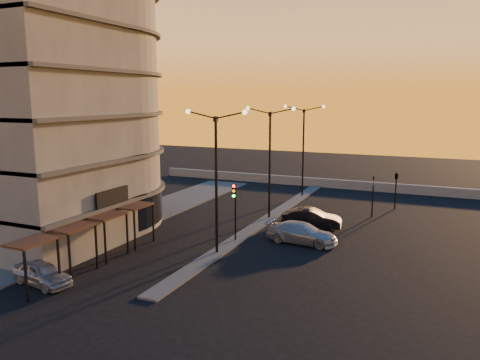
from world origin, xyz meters
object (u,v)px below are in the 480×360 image
object	(u,v)px
streetlamp_mid	(270,154)
traffic_light_main	(235,203)
car_wagon	(302,233)
car_sedan	(312,218)
car_hatchback	(42,273)

from	to	relation	value
streetlamp_mid	traffic_light_main	distance (m)	7.62
car_wagon	car_sedan	bearing A→B (deg)	9.84
streetlamp_mid	traffic_light_main	xyz separation A→B (m)	(0.00, -7.13, -2.70)
car_hatchback	traffic_light_main	bearing A→B (deg)	-20.09
car_hatchback	car_sedan	bearing A→B (deg)	-21.93
car_sedan	traffic_light_main	bearing A→B (deg)	138.04
car_hatchback	car_wagon	xyz separation A→B (m)	(11.00, 13.14, 0.08)
car_hatchback	car_sedan	world-z (taller)	car_sedan
streetlamp_mid	car_sedan	bearing A→B (deg)	-17.34
car_sedan	streetlamp_mid	bearing A→B (deg)	65.51
car_sedan	car_wagon	distance (m)	4.20
streetlamp_mid	car_hatchback	world-z (taller)	streetlamp_mid
streetlamp_mid	car_hatchback	size ratio (longest dim) A/B	2.48
traffic_light_main	car_sedan	world-z (taller)	traffic_light_main
streetlamp_mid	traffic_light_main	bearing A→B (deg)	-90.00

